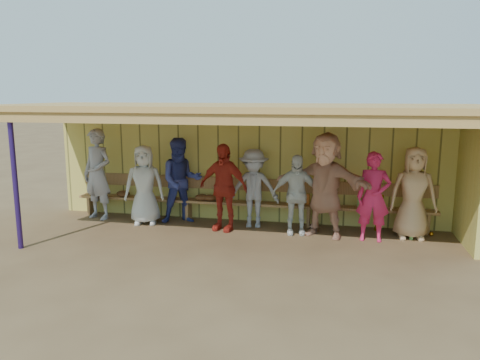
% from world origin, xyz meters
% --- Properties ---
extents(ground, '(90.00, 90.00, 0.00)m').
position_xyz_m(ground, '(0.00, 0.00, 0.00)').
color(ground, brown).
rests_on(ground, ground).
extents(player_a, '(0.82, 0.66, 1.97)m').
position_xyz_m(player_a, '(-3.24, 0.76, 0.98)').
color(player_a, '#95949C').
rests_on(player_a, ground).
extents(player_b, '(0.92, 0.73, 1.66)m').
position_xyz_m(player_b, '(-2.08, 0.57, 0.83)').
color(player_b, silver).
rests_on(player_b, ground).
extents(player_c, '(1.08, 0.99, 1.80)m').
position_xyz_m(player_c, '(-1.36, 0.81, 0.90)').
color(player_c, navy).
rests_on(player_c, ground).
extents(player_d, '(1.09, 0.65, 1.74)m').
position_xyz_m(player_d, '(-0.36, 0.46, 0.87)').
color(player_d, '#B32A1C').
rests_on(player_d, ground).
extents(player_e, '(1.09, 0.70, 1.60)m').
position_xyz_m(player_e, '(0.19, 0.81, 0.80)').
color(player_e, '#97989F').
rests_on(player_e, ground).
extents(player_f, '(1.94, 1.15, 2.00)m').
position_xyz_m(player_f, '(1.62, 0.46, 1.00)').
color(player_f, tan).
rests_on(player_f, ground).
extents(player_g, '(0.62, 0.42, 1.66)m').
position_xyz_m(player_g, '(2.51, 0.36, 0.83)').
color(player_g, '#D22154').
rests_on(player_g, ground).
extents(player_h, '(0.87, 0.58, 1.74)m').
position_xyz_m(player_h, '(3.24, 0.65, 0.87)').
color(player_h, tan).
rests_on(player_h, ground).
extents(player_extra, '(0.96, 0.51, 1.56)m').
position_xyz_m(player_extra, '(1.07, 0.49, 0.78)').
color(player_extra, silver).
rests_on(player_extra, ground).
extents(dugout_structure, '(8.80, 3.20, 2.50)m').
position_xyz_m(dugout_structure, '(0.39, 0.69, 1.69)').
color(dugout_structure, '#CCC057').
rests_on(dugout_structure, ground).
extents(bench, '(7.60, 0.34, 0.93)m').
position_xyz_m(bench, '(0.00, 1.12, 0.53)').
color(bench, '#A37746').
rests_on(bench, ground).
extents(dugout_equipment, '(6.63, 0.62, 0.80)m').
position_xyz_m(dugout_equipment, '(-0.70, 0.99, 0.49)').
color(dugout_equipment, gold).
rests_on(dugout_equipment, ground).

